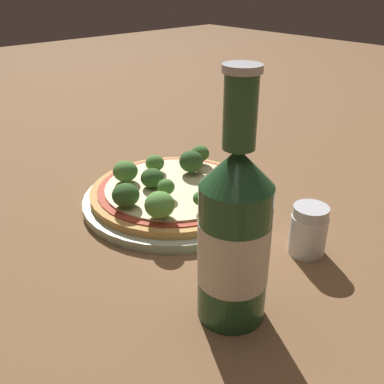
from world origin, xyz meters
The scene contains 15 objects.
ground_plane centered at (0.00, 0.00, 0.00)m, with size 3.00×3.00×0.00m, color brown.
plate centered at (-0.01, -0.02, 0.01)m, with size 0.25×0.25×0.01m.
pizza centered at (-0.01, -0.02, 0.02)m, with size 0.23×0.23×0.01m.
broccoli_floret_0 centered at (-0.03, 0.02, 0.04)m, with size 0.03×0.03×0.03m.
broccoli_floret_1 centered at (0.04, -0.09, 0.04)m, with size 0.04×0.04×0.03m.
broccoli_floret_2 centered at (0.01, -0.05, 0.04)m, with size 0.02×0.02×0.03m.
broccoli_floret_3 centered at (-0.07, -0.06, 0.04)m, with size 0.03×0.03×0.03m.
broccoli_floret_4 centered at (-0.07, -0.01, 0.04)m, with size 0.03×0.03×0.03m.
broccoli_floret_5 centered at (0.06, -0.04, 0.04)m, with size 0.02×0.02×0.03m.
broccoli_floret_6 centered at (-0.01, -0.10, 0.04)m, with size 0.03×0.03×0.03m.
broccoli_floret_7 centered at (-0.03, -0.05, 0.04)m, with size 0.03×0.03×0.03m.
broccoli_floret_8 centered at (-0.04, 0.05, 0.04)m, with size 0.03×0.03×0.03m.
broccoli_floret_9 centered at (0.04, 0.00, 0.04)m, with size 0.03×0.03×0.03m.
beer_bottle centered at (0.19, -0.13, 0.09)m, with size 0.06×0.06×0.23m.
pepper_shaker centered at (0.18, 0.01, 0.03)m, with size 0.04×0.04×0.06m.
Camera 1 is at (0.41, -0.37, 0.29)m, focal length 42.00 mm.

